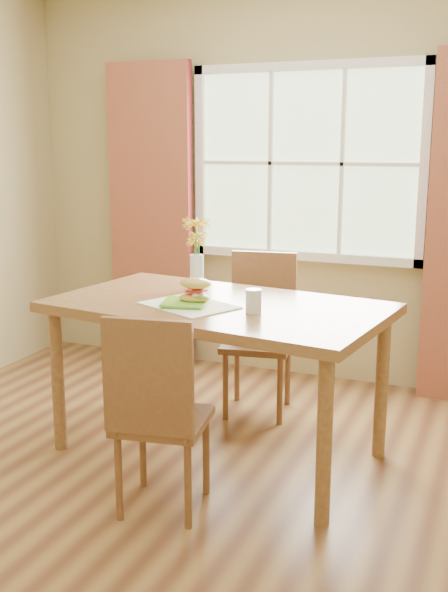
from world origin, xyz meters
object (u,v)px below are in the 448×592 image
object	(u,v)px
chair_near	(157,407)
water_glass	(254,302)
dining_table	(218,319)
chair_far	(261,325)
croissant_sandwich	(195,290)
flower_vase	(197,246)

from	to	relation	value
chair_near	water_glass	xyz separation A→B (m)	(0.23, 0.57, 0.37)
dining_table	chair_far	world-z (taller)	chair_far
dining_table	croissant_sandwich	bearing A→B (deg)	-121.58
dining_table	water_glass	size ratio (longest dim) A/B	15.47
dining_table	flower_vase	bearing A→B (deg)	139.93
chair_far	flower_vase	world-z (taller)	flower_vase
water_glass	flower_vase	xyz separation A→B (m)	(-0.48, 0.39, 0.19)
chair_near	flower_vase	distance (m)	1.14
chair_far	water_glass	distance (m)	0.94
dining_table	flower_vase	xyz separation A→B (m)	(-0.24, 0.26, 0.33)
dining_table	flower_vase	world-z (taller)	flower_vase
dining_table	flower_vase	distance (m)	0.48
dining_table	chair_near	size ratio (longest dim) A/B	1.93
flower_vase	chair_near	bearing A→B (deg)	-75.31
chair_near	chair_far	bearing A→B (deg)	81.17
croissant_sandwich	flower_vase	xyz separation A→B (m)	(-0.16, 0.36, 0.17)
chair_far	croissant_sandwich	bearing A→B (deg)	-104.26
dining_table	water_glass	distance (m)	0.31
water_glass	flower_vase	distance (m)	0.65
chair_far	dining_table	bearing A→B (deg)	-98.42
croissant_sandwich	dining_table	bearing A→B (deg)	46.10
water_glass	flower_vase	world-z (taller)	flower_vase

